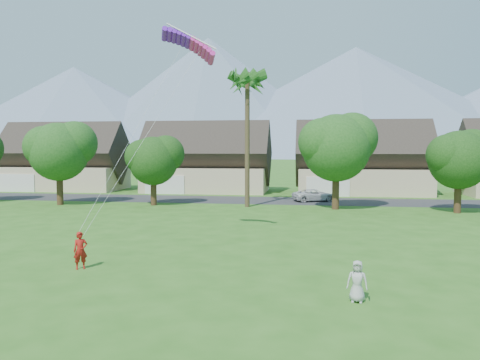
% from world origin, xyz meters
% --- Properties ---
extents(ground, '(500.00, 500.00, 0.00)m').
position_xyz_m(ground, '(0.00, 0.00, 0.00)').
color(ground, '#2D6019').
rests_on(ground, ground).
extents(street, '(90.00, 7.00, 0.01)m').
position_xyz_m(street, '(0.00, 34.00, 0.01)').
color(street, '#2D2D30').
rests_on(street, ground).
extents(kite_flyer, '(0.74, 0.68, 1.70)m').
position_xyz_m(kite_flyer, '(-6.65, 5.44, 0.85)').
color(kite_flyer, '#A11812').
rests_on(kite_flyer, ground).
extents(watcher, '(0.79, 0.57, 1.50)m').
position_xyz_m(watcher, '(5.29, 2.57, 0.75)').
color(watcher, '#B2B1AD').
rests_on(watcher, ground).
extents(parked_car, '(4.91, 3.63, 1.24)m').
position_xyz_m(parked_car, '(4.23, 34.00, 0.62)').
color(parked_car, silver).
rests_on(parked_car, ground).
extents(mountain_ridge, '(540.00, 240.00, 70.00)m').
position_xyz_m(mountain_ridge, '(10.40, 260.00, 29.07)').
color(mountain_ridge, slate).
rests_on(mountain_ridge, ground).
extents(houses_row, '(72.75, 8.19, 8.86)m').
position_xyz_m(houses_row, '(0.49, 42.99, 3.44)').
color(houses_row, beige).
rests_on(houses_row, ground).
extents(tree_row, '(62.27, 6.67, 8.45)m').
position_xyz_m(tree_row, '(-1.14, 27.92, 4.89)').
color(tree_row, '#47301C').
rests_on(tree_row, ground).
extents(fan_palm, '(3.00, 3.00, 13.80)m').
position_xyz_m(fan_palm, '(-2.00, 28.50, 11.80)').
color(fan_palm, '#4C3D26').
rests_on(fan_palm, ground).
extents(parafoil_kite, '(3.35, 1.19, 0.50)m').
position_xyz_m(parafoil_kite, '(-3.19, 12.22, 11.48)').
color(parafoil_kite, '#6A1AC5').
rests_on(parafoil_kite, ground).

